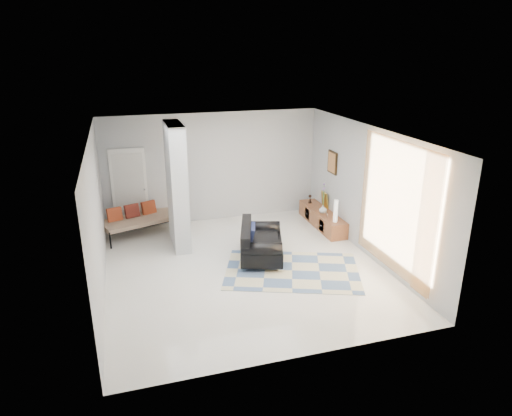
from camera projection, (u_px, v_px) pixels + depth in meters
name	position (u px, v px, depth m)	size (l,w,h in m)	color
floor	(244.00, 268.00, 9.43)	(6.00, 6.00, 0.00)	beige
ceiling	(243.00, 133.00, 8.49)	(6.00, 6.00, 0.00)	white
wall_back	(213.00, 168.00, 11.67)	(6.00, 6.00, 0.00)	#AFB2B4
wall_front	(302.00, 272.00, 6.25)	(6.00, 6.00, 0.00)	#AFB2B4
wall_left	(97.00, 219.00, 8.21)	(6.00, 6.00, 0.00)	#AFB2B4
wall_right	(368.00, 192.00, 9.71)	(6.00, 6.00, 0.00)	#AFB2B4
partition_column	(177.00, 186.00, 10.11)	(0.35, 1.20, 2.80)	silver
hallway_door	(130.00, 189.00, 11.19)	(0.85, 0.06, 2.04)	white
curtain	(396.00, 207.00, 8.63)	(2.55, 2.55, 0.00)	orange
wall_art	(332.00, 162.00, 11.15)	(0.04, 0.45, 0.55)	#311F0D
media_console	(322.00, 218.00, 11.58)	(0.45, 2.01, 0.80)	brown
loveseat	(259.00, 243.00, 9.76)	(1.24, 1.65, 0.76)	silver
daybed	(140.00, 218.00, 10.99)	(2.00, 1.33, 0.77)	black
area_rug	(292.00, 271.00, 9.31)	(2.69, 1.79, 0.01)	beige
cylinder_lamp	(336.00, 211.00, 10.74)	(0.10, 0.10, 0.53)	beige
bronze_figurine	(310.00, 199.00, 12.09)	(0.11, 0.11, 0.22)	black
vase	(323.00, 209.00, 11.36)	(0.19, 0.19, 0.20)	silver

